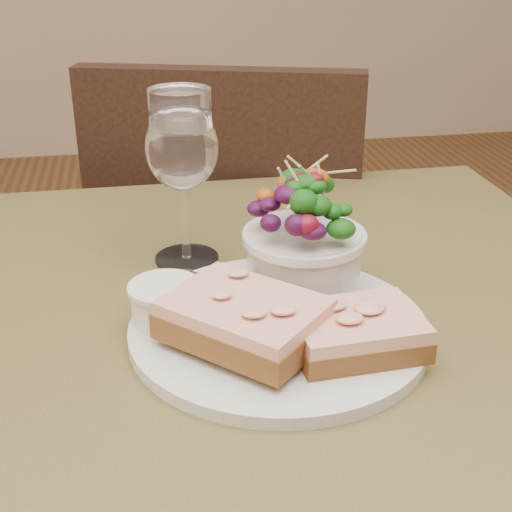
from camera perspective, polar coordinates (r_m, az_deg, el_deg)
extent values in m
cube|color=#47411E|center=(0.68, -0.17, -6.93)|extent=(0.80, 0.80, 0.04)
cylinder|color=black|center=(1.25, 12.89, -11.48)|extent=(0.05, 0.05, 0.71)
cube|color=black|center=(1.37, -1.35, -2.48)|extent=(0.52, 0.52, 0.04)
cube|color=black|center=(1.10, -2.81, 3.21)|extent=(0.41, 0.16, 0.45)
cube|color=black|center=(1.49, -1.26, -10.15)|extent=(0.45, 0.45, 0.45)
cylinder|color=silver|center=(0.65, 1.82, -5.82)|extent=(0.27, 0.27, 0.01)
cube|color=#503115|center=(0.61, 7.98, -6.47)|extent=(0.11, 0.09, 0.02)
cube|color=#FFF8C1|center=(0.61, 8.07, -5.23)|extent=(0.11, 0.09, 0.01)
cube|color=#503115|center=(0.61, -0.92, -5.49)|extent=(0.16, 0.16, 0.02)
cube|color=#FFF8C1|center=(0.60, -0.93, -4.08)|extent=(0.16, 0.16, 0.01)
cylinder|color=silver|center=(0.65, -7.27, -3.69)|extent=(0.06, 0.06, 0.04)
cylinder|color=olive|center=(0.64, -7.34, -2.52)|extent=(0.05, 0.05, 0.01)
cylinder|color=silver|center=(0.69, 3.82, -0.33)|extent=(0.11, 0.11, 0.06)
ellipsoid|color=#093309|center=(0.67, 3.96, 3.98)|extent=(0.10, 0.10, 0.06)
ellipsoid|color=#093309|center=(0.71, -4.50, -1.89)|extent=(0.04, 0.04, 0.01)
sphere|color=#951F08|center=(0.70, -5.65, -1.99)|extent=(0.02, 0.02, 0.02)
cylinder|color=white|center=(0.79, -5.55, -0.18)|extent=(0.07, 0.07, 0.00)
cylinder|color=white|center=(0.77, -5.69, 2.96)|extent=(0.01, 0.01, 0.09)
ellipsoid|color=white|center=(0.74, -5.96, 8.64)|extent=(0.08, 0.08, 0.09)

